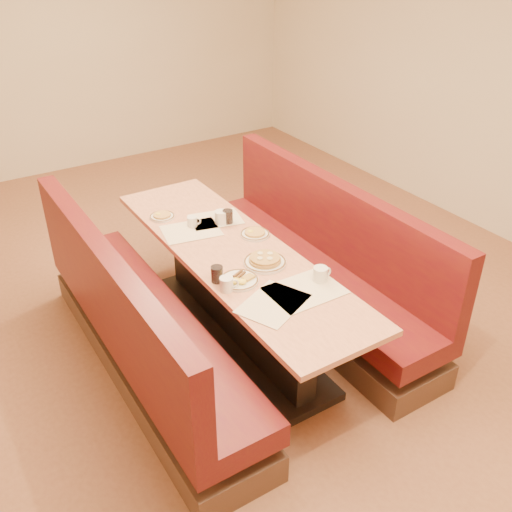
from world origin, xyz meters
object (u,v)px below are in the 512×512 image
coffee_mug_c (222,217)px  soda_tumbler_near (217,274)px  booth_right (316,269)px  pancake_plate (265,261)px  coffee_mug_b (227,284)px  coffee_mug_a (321,274)px  soda_tumbler_mid (228,217)px  booth_left (139,332)px  diner_table (235,296)px  coffee_mug_d (193,222)px  eggs_plate (239,280)px

coffee_mug_c → soda_tumbler_near: 0.78m
booth_right → pancake_plate: (-0.65, -0.25, 0.41)m
coffee_mug_b → soda_tumbler_near: 0.12m
booth_right → coffee_mug_a: bearing=-127.2°
coffee_mug_b → soda_tumbler_mid: 0.89m
coffee_mug_a → soda_tumbler_mid: bearing=97.0°
pancake_plate → coffee_mug_a: size_ratio=2.19×
booth_left → coffee_mug_b: size_ratio=21.88×
diner_table → booth_left: bearing=180.0°
booth_right → booth_left: bearing=180.0°
coffee_mug_d → soda_tumbler_near: 0.77m
diner_table → pancake_plate: (0.09, -0.25, 0.40)m
coffee_mug_a → coffee_mug_b: 0.59m
coffee_mug_c → diner_table: bearing=-101.0°
booth_right → eggs_plate: size_ratio=10.14×
coffee_mug_c → soda_tumbler_mid: size_ratio=1.26×
eggs_plate → coffee_mug_a: size_ratio=1.91×
coffee_mug_d → soda_tumbler_mid: 0.26m
diner_table → coffee_mug_a: bearing=-66.3°
coffee_mug_b → soda_tumbler_near: size_ratio=1.08×
booth_left → soda_tumbler_near: bearing=-30.8°
eggs_plate → coffee_mug_a: bearing=-30.9°
booth_left → soda_tumbler_near: (0.45, -0.27, 0.44)m
eggs_plate → soda_tumbler_near: soda_tumbler_near is taller
pancake_plate → coffee_mug_b: (-0.36, -0.14, 0.02)m
booth_right → coffee_mug_c: (-0.60, 0.40, 0.44)m
coffee_mug_c → eggs_plate: bearing=-104.9°
eggs_plate → coffee_mug_b: 0.12m
diner_table → coffee_mug_b: bearing=-125.4°
booth_left → coffee_mug_b: 0.74m
eggs_plate → coffee_mug_a: (0.44, -0.26, 0.04)m
diner_table → coffee_mug_d: coffee_mug_d is taller
diner_table → coffee_mug_b: (-0.28, -0.39, 0.42)m
booth_right → coffee_mug_a: 0.88m
eggs_plate → soda_tumbler_near: bearing=144.6°
booth_right → soda_tumbler_mid: 0.81m
diner_table → coffee_mug_c: 0.60m
coffee_mug_a → eggs_plate: bearing=150.3°
eggs_plate → coffee_mug_d: (0.09, 0.82, 0.03)m
eggs_plate → soda_tumbler_near: 0.14m
pancake_plate → coffee_mug_d: (-0.16, 0.72, 0.02)m
eggs_plate → coffee_mug_b: size_ratio=2.16×
coffee_mug_b → coffee_mug_c: 0.88m
soda_tumbler_near → booth_left: bearing=149.2°
diner_table → coffee_mug_d: size_ratio=24.90×
booth_left → coffee_mug_c: bearing=24.7°
coffee_mug_b → coffee_mug_c: bearing=87.2°
coffee_mug_a → coffee_mug_b: (-0.54, 0.22, -0.00)m
booth_right → pancake_plate: size_ratio=8.86×
diner_table → eggs_plate: (-0.17, -0.35, 0.39)m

